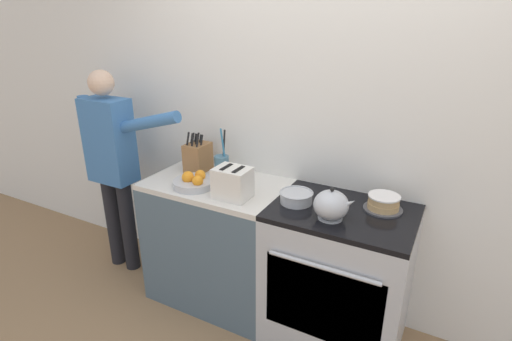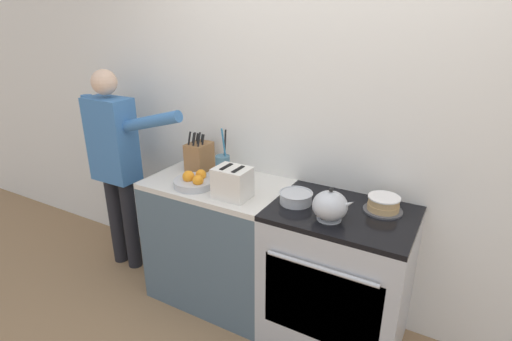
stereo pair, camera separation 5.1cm
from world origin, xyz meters
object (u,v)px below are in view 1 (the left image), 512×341
at_px(tea_kettle, 331,205).
at_px(mixing_bowl, 296,197).
at_px(fruit_bowl, 194,182).
at_px(layer_cake, 384,203).
at_px(utensil_crock, 222,166).
at_px(person_baker, 112,157).
at_px(knife_block, 198,157).
at_px(toaster, 233,183).
at_px(stove_range, 337,277).

bearing_deg(tea_kettle, mixing_bowl, 158.76).
bearing_deg(fruit_bowl, layer_cake, 11.92).
relative_size(utensil_crock, person_baker, 0.22).
height_order(knife_block, toaster, knife_block).
height_order(utensil_crock, fruit_bowl, utensil_crock).
bearing_deg(knife_block, toaster, -30.88).
distance_m(tea_kettle, toaster, 0.60).
bearing_deg(fruit_bowl, mixing_bowl, 8.05).
xyz_separation_m(layer_cake, person_baker, (-1.92, -0.16, -0.00)).
distance_m(fruit_bowl, toaster, 0.31).
xyz_separation_m(stove_range, knife_block, (-1.07, 0.12, 0.54)).
relative_size(stove_range, tea_kettle, 3.86).
distance_m(mixing_bowl, person_baker, 1.45).
bearing_deg(mixing_bowl, stove_range, 6.04).
relative_size(toaster, person_baker, 0.14).
xyz_separation_m(utensil_crock, fruit_bowl, (-0.07, -0.22, -0.05)).
bearing_deg(utensil_crock, tea_kettle, -14.72).
height_order(knife_block, person_baker, person_baker).
bearing_deg(mixing_bowl, utensil_crock, 168.05).
bearing_deg(toaster, layer_cake, 17.29).
bearing_deg(mixing_bowl, fruit_bowl, -171.95).
distance_m(knife_block, fruit_bowl, 0.29).
bearing_deg(layer_cake, utensil_crock, -178.96).
bearing_deg(person_baker, toaster, 0.71).
xyz_separation_m(layer_cake, fruit_bowl, (-1.12, -0.24, -0.01)).
height_order(stove_range, utensil_crock, utensil_crock).
xyz_separation_m(mixing_bowl, utensil_crock, (-0.59, 0.12, 0.05)).
bearing_deg(tea_kettle, stove_range, 74.83).
distance_m(knife_block, person_baker, 0.67).
xyz_separation_m(knife_block, person_baker, (-0.65, -0.17, -0.06)).
bearing_deg(knife_block, person_baker, -165.41).
bearing_deg(layer_cake, fruit_bowl, -168.08).
height_order(stove_range, mixing_bowl, mixing_bowl).
xyz_separation_m(utensil_crock, toaster, (0.23, -0.24, 0.01)).
bearing_deg(layer_cake, mixing_bowl, -162.77).
distance_m(knife_block, utensil_crock, 0.22).
xyz_separation_m(tea_kettle, utensil_crock, (-0.83, 0.22, 0.00)).
relative_size(knife_block, person_baker, 0.19).
height_order(toaster, person_baker, person_baker).
height_order(mixing_bowl, fruit_bowl, fruit_bowl).
distance_m(knife_block, toaster, 0.52).
bearing_deg(knife_block, utensil_crock, -7.15).
bearing_deg(knife_block, tea_kettle, -13.20).
distance_m(layer_cake, person_baker, 1.92).
bearing_deg(person_baker, tea_kettle, 3.15).
xyz_separation_m(stove_range, mixing_bowl, (-0.27, -0.03, 0.48)).
relative_size(layer_cake, fruit_bowl, 0.82).
relative_size(fruit_bowl, toaster, 1.18).
height_order(stove_range, fruit_bowl, fruit_bowl).
distance_m(stove_range, utensil_crock, 1.01).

